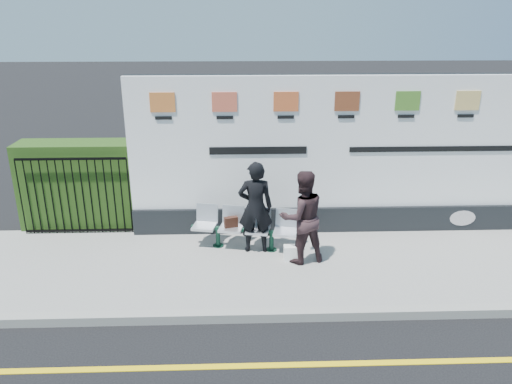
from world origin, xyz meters
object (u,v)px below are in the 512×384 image
billboard (342,166)px  woman_left (255,207)px  woman_right (302,217)px  bench (244,238)px

billboard → woman_left: size_ratio=4.79×
billboard → woman_right: size_ratio=4.91×
billboard → bench: bearing=-157.6°
woman_left → woman_right: woman_left is taller
woman_left → woman_right: bearing=151.9°
woman_left → woman_right: size_ratio=1.03×
billboard → woman_left: (-1.68, -0.87, -0.46)m
bench → woman_right: (0.97, -0.51, 0.61)m
billboard → woman_right: billboard is taller
billboard → woman_right: 1.64m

